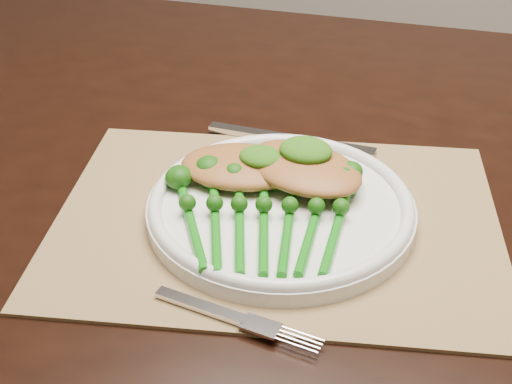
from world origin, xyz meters
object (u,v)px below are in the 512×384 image
(placemat, at_px, (277,220))
(chicken_fillet_left, at_px, (241,166))
(broccolini_bundle, at_px, (264,226))
(dining_table, at_px, (334,364))
(dinner_plate, at_px, (281,206))

(placemat, bearing_deg, chicken_fillet_left, 131.26)
(placemat, xyz_separation_m, broccolini_bundle, (0.00, -0.04, 0.02))
(dining_table, distance_m, placemat, 0.41)
(dining_table, bearing_deg, chicken_fillet_left, -130.80)
(placemat, height_order, chicken_fillet_left, chicken_fillet_left)
(dining_table, bearing_deg, placemat, -107.96)
(placemat, bearing_deg, dinner_plate, 48.26)
(dinner_plate, height_order, broccolini_bundle, broccolini_bundle)
(placemat, relative_size, chicken_fillet_left, 3.48)
(placemat, bearing_deg, broccolini_bundle, -102.52)
(chicken_fillet_left, xyz_separation_m, broccolini_bundle, (0.06, -0.08, -0.01))
(broccolini_bundle, bearing_deg, chicken_fillet_left, 106.75)
(placemat, bearing_deg, dining_table, 62.96)
(dinner_plate, bearing_deg, broccolini_bundle, -91.29)
(dinner_plate, height_order, chicken_fillet_left, chicken_fillet_left)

